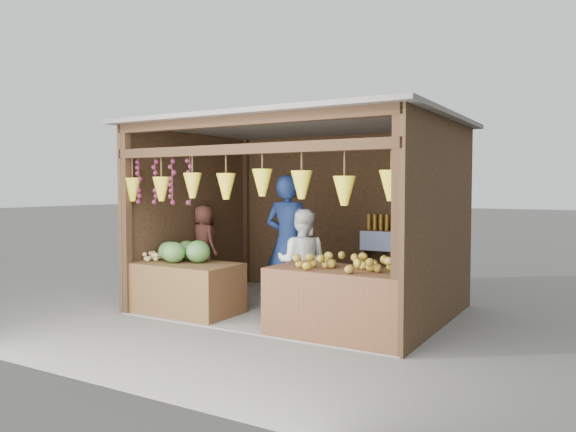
% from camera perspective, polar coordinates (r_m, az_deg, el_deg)
% --- Properties ---
extents(ground, '(80.00, 80.00, 0.00)m').
position_cam_1_polar(ground, '(8.13, 1.28, -9.47)').
color(ground, '#514F49').
rests_on(ground, ground).
extents(stall_structure, '(4.30, 3.30, 2.66)m').
position_cam_1_polar(stall_structure, '(7.92, 0.94, 2.35)').
color(stall_structure, slate).
rests_on(stall_structure, ground).
extents(back_shelf, '(1.25, 0.32, 1.32)m').
position_cam_1_polar(back_shelf, '(8.73, 11.48, -2.86)').
color(back_shelf, '#382314').
rests_on(back_shelf, ground).
extents(counter_left, '(1.48, 0.85, 0.71)m').
position_cam_1_polar(counter_left, '(7.93, -10.37, -7.24)').
color(counter_left, '#4C2F19').
rests_on(counter_left, ground).
extents(counter_right, '(1.71, 0.85, 0.81)m').
position_cam_1_polar(counter_right, '(6.59, 5.61, -8.84)').
color(counter_right, '#462817').
rests_on(counter_right, ground).
extents(stool, '(0.33, 0.33, 0.31)m').
position_cam_1_polar(stool, '(9.19, -8.56, -7.07)').
color(stool, black).
rests_on(stool, ground).
extents(man_standing, '(0.73, 0.50, 1.93)m').
position_cam_1_polar(man_standing, '(8.01, 0.01, -2.67)').
color(man_standing, navy).
rests_on(man_standing, ground).
extents(woman_standing, '(0.83, 0.73, 1.45)m').
position_cam_1_polar(woman_standing, '(7.66, 1.45, -4.72)').
color(woman_standing, white).
rests_on(woman_standing, ground).
extents(vendor_seated, '(0.66, 0.54, 1.16)m').
position_cam_1_polar(vendor_seated, '(9.09, -8.59, -2.52)').
color(vendor_seated, '#562C22').
rests_on(vendor_seated, stool).
extents(melon_pile, '(1.00, 0.50, 0.32)m').
position_cam_1_polar(melon_pile, '(7.99, -10.56, -3.45)').
color(melon_pile, '#194512').
rests_on(melon_pile, counter_left).
extents(tanfruit_pile, '(0.34, 0.40, 0.13)m').
position_cam_1_polar(tanfruit_pile, '(8.22, -13.49, -3.97)').
color(tanfruit_pile, tan).
rests_on(tanfruit_pile, counter_left).
extents(mango_pile, '(1.40, 0.64, 0.22)m').
position_cam_1_polar(mango_pile, '(6.49, 5.54, -4.43)').
color(mango_pile, '#B56218').
rests_on(mango_pile, counter_right).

